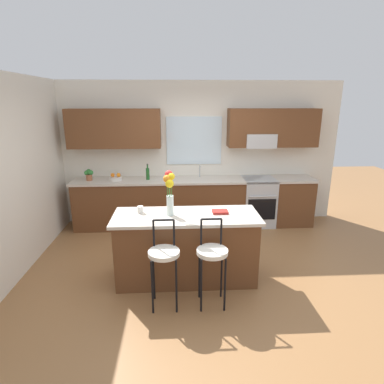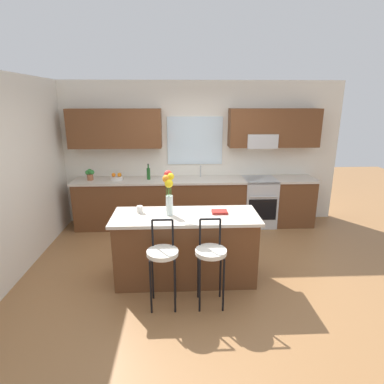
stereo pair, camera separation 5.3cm
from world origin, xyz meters
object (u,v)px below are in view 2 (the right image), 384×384
(potted_plant_small, at_px, (90,174))
(bottle_olive_oil, at_px, (148,173))
(oven_range, at_px, (259,202))
(bar_stool_middle, at_px, (211,255))
(kitchen_island, at_px, (186,247))
(cookbook, at_px, (220,212))
(fruit_bowl_oranges, at_px, (117,178))
(mug_ceramic, at_px, (140,209))
(bar_stool_near, at_px, (163,256))
(flower_vase, at_px, (169,188))

(potted_plant_small, bearing_deg, bottle_olive_oil, -0.01)
(oven_range, distance_m, bar_stool_middle, 2.75)
(kitchen_island, xyz_separation_m, cookbook, (0.45, 0.05, 0.47))
(kitchen_island, height_order, cookbook, cookbook)
(bottle_olive_oil, bearing_deg, oven_range, -0.67)
(kitchen_island, xyz_separation_m, fruit_bowl_oranges, (-1.23, 1.93, 0.50))
(potted_plant_small, bearing_deg, fruit_bowl_oranges, -0.02)
(cookbook, height_order, fruit_bowl_oranges, fruit_bowl_oranges)
(mug_ceramic, height_order, cookbook, mug_ceramic)
(fruit_bowl_oranges, relative_size, potted_plant_small, 1.13)
(bottle_olive_oil, relative_size, potted_plant_small, 1.39)
(fruit_bowl_oranges, relative_size, bottle_olive_oil, 0.81)
(bar_stool_middle, distance_m, fruit_bowl_oranges, 2.94)
(oven_range, relative_size, cookbook, 4.60)
(bar_stool_near, height_order, flower_vase, flower_vase)
(kitchen_island, height_order, potted_plant_small, potted_plant_small)
(kitchen_island, relative_size, bar_stool_near, 1.81)
(bottle_olive_oil, bearing_deg, bar_stool_middle, -69.89)
(oven_range, height_order, cookbook, cookbook)
(kitchen_island, bearing_deg, mug_ceramic, 168.81)
(bar_stool_near, bearing_deg, kitchen_island, 64.36)
(kitchen_island, bearing_deg, bar_stool_near, -115.64)
(kitchen_island, relative_size, mug_ceramic, 20.99)
(oven_range, bearing_deg, flower_vase, -131.36)
(bar_stool_near, distance_m, flower_vase, 0.87)
(bar_stool_near, bearing_deg, flower_vase, 83.49)
(fruit_bowl_oranges, bearing_deg, cookbook, -48.13)
(oven_range, height_order, fruit_bowl_oranges, fruit_bowl_oranges)
(bar_stool_middle, distance_m, mug_ceramic, 1.16)
(kitchen_island, distance_m, fruit_bowl_oranges, 2.34)
(mug_ceramic, relative_size, bottle_olive_oil, 0.31)
(kitchen_island, distance_m, flower_vase, 0.85)
(potted_plant_small, bearing_deg, bar_stool_near, -60.01)
(fruit_bowl_oranges, bearing_deg, bar_stool_middle, -58.92)
(oven_range, height_order, bar_stool_near, bar_stool_near)
(bar_stool_near, bearing_deg, fruit_bowl_oranges, 110.95)
(bar_stool_near, relative_size, potted_plant_small, 4.92)
(oven_range, height_order, mug_ceramic, mug_ceramic)
(flower_vase, relative_size, bottle_olive_oil, 1.96)
(bar_stool_near, xyz_separation_m, bar_stool_middle, (0.55, 0.00, 0.00))
(fruit_bowl_oranges, bearing_deg, potted_plant_small, 179.98)
(mug_ceramic, relative_size, fruit_bowl_oranges, 0.37)
(bar_stool_middle, height_order, mug_ceramic, bar_stool_middle)
(oven_range, xyz_separation_m, kitchen_island, (-1.46, -1.90, 0.00))
(bar_stool_middle, xyz_separation_m, cookbook, (0.17, 0.63, 0.30))
(oven_range, bearing_deg, mug_ceramic, -139.02)
(oven_range, bearing_deg, kitchen_island, -127.45)
(bar_stool_near, bearing_deg, oven_range, 55.02)
(fruit_bowl_oranges, bearing_deg, oven_range, -0.52)
(kitchen_island, relative_size, bar_stool_middle, 1.81)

